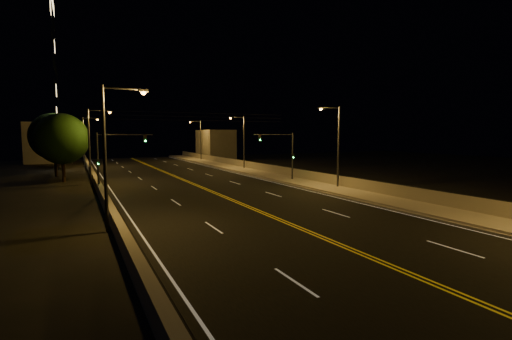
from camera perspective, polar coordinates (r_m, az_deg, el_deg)
name	(u,v)px	position (r m, az deg, el deg)	size (l,w,h in m)	color
ground	(413,276)	(16.30, 23.00, -14.73)	(160.00, 160.00, 0.00)	black
road	(225,197)	(32.57, -4.73, -4.21)	(18.00, 120.00, 0.02)	black
sidewalk	(326,188)	(37.80, 10.70, -2.71)	(3.60, 120.00, 0.30)	gray
curb	(310,190)	(36.73, 8.36, -3.03)	(0.14, 120.00, 0.15)	gray
parapet_wall	(339,180)	(38.73, 12.67, -1.58)	(0.30, 120.00, 1.00)	gray
jersey_barrier	(105,201)	(30.37, -22.16, -4.44)	(0.45, 120.00, 0.94)	gray
distant_building_right	(215,144)	(82.68, -6.26, 3.92)	(6.00, 10.00, 6.39)	slate
distant_building_left	(49,143)	(82.15, -29.26, 3.70)	(8.00, 8.00, 7.72)	slate
parapet_rail	(339,175)	(38.66, 12.69, -0.80)	(0.06, 0.06, 120.00)	black
lane_markings	(226,197)	(32.50, -4.68, -4.21)	(17.32, 116.00, 0.00)	silver
streetlight_1	(336,141)	(37.39, 12.22, 4.33)	(2.55, 0.28, 8.22)	#2D2D33
streetlight_2	(242,139)	(56.90, -2.14, 4.84)	(2.55, 0.28, 8.22)	#2D2D33
streetlight_3	(199,137)	(77.04, -8.71, 4.97)	(2.55, 0.28, 8.22)	#2D2D33
streetlight_4	(110,147)	(22.28, -21.52, 3.30)	(2.55, 0.28, 8.22)	#2D2D33
streetlight_5	(92,141)	(44.10, -23.90, 4.15)	(2.55, 0.28, 8.22)	#2D2D33
streetlight_6	(86,138)	(66.83, -24.73, 4.44)	(2.55, 0.28, 8.22)	#2D2D33
traffic_signal_right	(285,151)	(42.56, 4.44, 2.99)	(5.11, 0.31, 5.66)	#2D2D33
traffic_signal_left	(110,155)	(36.75, -21.55, 2.20)	(5.11, 0.31, 5.66)	#2D2D33
overhead_wires	(193,117)	(41.13, -9.72, 8.10)	(22.00, 0.03, 0.83)	black
tree_0	(62,139)	(47.76, -27.68, 4.26)	(5.81, 5.81, 7.88)	black
tree_1	(54,137)	(54.73, -28.61, 4.54)	(6.07, 6.07, 8.23)	black
tree_2	(61,139)	(65.82, -27.77, 4.20)	(5.48, 5.48, 7.43)	black
tree_3	(57,140)	(68.98, -28.33, 4.09)	(5.31, 5.31, 7.20)	black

